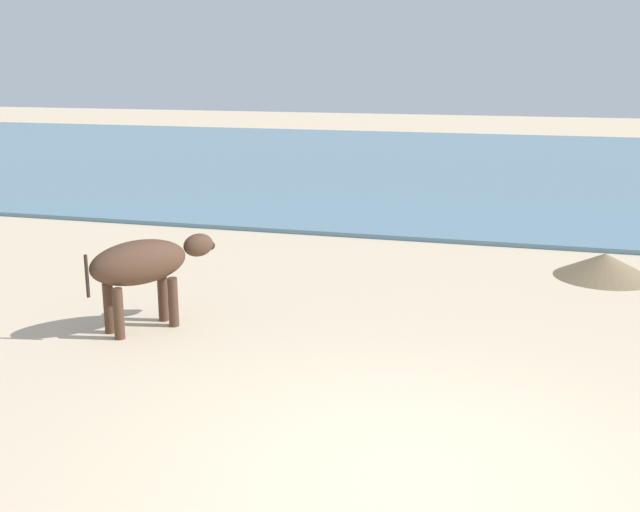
# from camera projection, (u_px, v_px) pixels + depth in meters

# --- Properties ---
(ground) EXTENTS (80.00, 80.00, 0.00)m
(ground) POSITION_uv_depth(u_px,v_px,m) (411.00, 477.00, 5.82)
(ground) COLOR beige
(sea_water) EXTENTS (60.00, 20.00, 0.08)m
(sea_water) POSITION_uv_depth(u_px,v_px,m) (507.00, 167.00, 22.42)
(sea_water) COLOR slate
(sea_water) RESTS_ON ground
(cow_adult_dark) EXTENTS (1.20, 1.48, 1.07)m
(cow_adult_dark) POSITION_uv_depth(u_px,v_px,m) (144.00, 265.00, 8.88)
(cow_adult_dark) COLOR #4C3323
(cow_adult_dark) RESTS_ON ground
(debris_pile_0) EXTENTS (1.67, 1.67, 0.35)m
(debris_pile_0) POSITION_uv_depth(u_px,v_px,m) (604.00, 265.00, 11.16)
(debris_pile_0) COLOR #7A6647
(debris_pile_0) RESTS_ON ground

